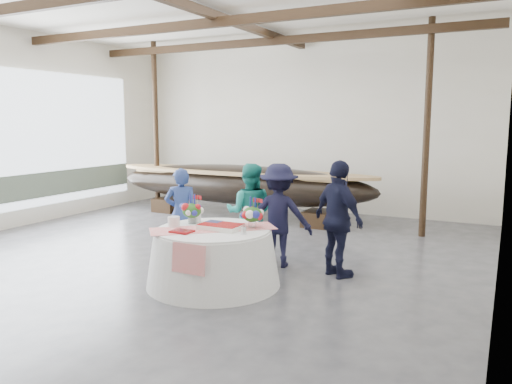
% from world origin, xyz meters
% --- Properties ---
extents(floor, '(10.00, 12.00, 0.01)m').
position_xyz_m(floor, '(0.00, 0.00, 0.00)').
color(floor, '#3D3D42').
rests_on(floor, ground).
extents(wall_back, '(10.00, 0.02, 4.50)m').
position_xyz_m(wall_back, '(0.00, 6.00, 2.25)').
color(wall_back, silver).
rests_on(wall_back, ground).
extents(wall_right, '(0.02, 12.00, 4.50)m').
position_xyz_m(wall_right, '(5.00, 0.00, 2.25)').
color(wall_right, silver).
rests_on(wall_right, ground).
extents(pavilion_structure, '(9.80, 11.76, 4.50)m').
position_xyz_m(pavilion_structure, '(0.00, 0.73, 4.00)').
color(pavilion_structure, black).
rests_on(pavilion_structure, ground).
extents(open_bay, '(0.03, 7.00, 3.20)m').
position_xyz_m(open_bay, '(-4.95, 1.00, 1.83)').
color(open_bay, silver).
rests_on(open_bay, ground).
extents(longboat_display, '(7.14, 1.43, 1.34)m').
position_xyz_m(longboat_display, '(-0.96, 4.09, 0.86)').
color(longboat_display, black).
rests_on(longboat_display, ground).
extents(banquet_table, '(1.99, 1.99, 0.85)m').
position_xyz_m(banquet_table, '(1.21, -0.60, 0.43)').
color(banquet_table, silver).
rests_on(banquet_table, ground).
extents(tabletop_items, '(1.75, 1.63, 0.40)m').
position_xyz_m(tabletop_items, '(1.16, -0.42, 1.00)').
color(tabletop_items, red).
rests_on(tabletop_items, banquet_table).
extents(guest_woman_blue, '(0.70, 0.64, 1.61)m').
position_xyz_m(guest_woman_blue, '(-0.08, 0.41, 0.81)').
color(guest_woman_blue, navy).
rests_on(guest_woman_blue, ground).
extents(guest_woman_teal, '(1.00, 0.88, 1.72)m').
position_xyz_m(guest_woman_teal, '(1.10, 0.78, 0.86)').
color(guest_woman_teal, '#1A887C').
rests_on(guest_woman_teal, ground).
extents(guest_man_left, '(1.25, 0.91, 1.74)m').
position_xyz_m(guest_man_left, '(1.68, 0.72, 0.87)').
color(guest_man_left, black).
rests_on(guest_man_left, ground).
extents(guest_man_right, '(1.14, 0.98, 1.84)m').
position_xyz_m(guest_man_right, '(2.75, 0.62, 0.92)').
color(guest_man_right, black).
rests_on(guest_man_right, ground).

